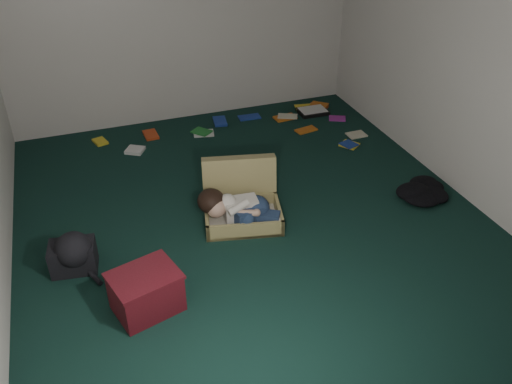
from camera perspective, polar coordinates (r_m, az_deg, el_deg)
floor at (r=4.85m, az=-0.61°, el=-2.57°), size 4.50×4.50×0.00m
wall_back at (r=6.31m, az=-7.88°, el=18.71°), size 4.50×0.00×4.50m
wall_front at (r=2.48m, az=16.86°, el=-6.33°), size 4.50×0.00×4.50m
wall_right at (r=5.21m, az=21.21°, el=13.83°), size 0.00×4.50×4.50m
suitcase at (r=4.79m, az=-1.55°, el=-0.95°), size 0.79×0.78×0.49m
person at (r=4.63m, az=-1.92°, el=-1.69°), size 0.68×0.46×0.30m
maroon_bin at (r=3.94m, az=-11.50°, el=-10.26°), size 0.54×0.48×0.32m
backpack at (r=4.44m, az=-18.70°, el=-6.38°), size 0.47×0.40×0.26m
clothing_pile at (r=5.35m, az=17.23°, el=0.37°), size 0.48×0.43×0.13m
paper_tray at (r=6.79m, az=5.98°, el=8.45°), size 0.36×0.27×0.05m
book_scatter at (r=6.39m, az=0.09°, el=6.85°), size 2.99×1.30×0.02m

